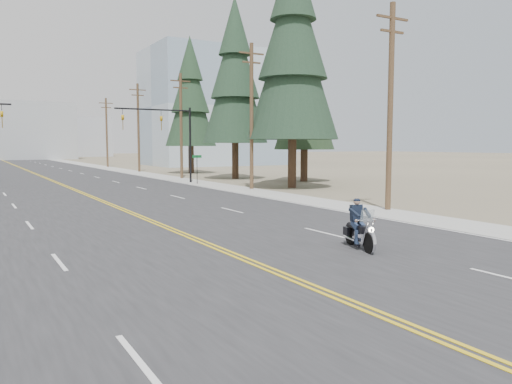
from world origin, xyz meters
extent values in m
plane|color=#776D56|center=(0.00, 0.00, 0.00)|extent=(400.00, 400.00, 0.00)
cube|color=#303033|center=(0.00, 70.00, 0.01)|extent=(20.00, 200.00, 0.01)
cube|color=#A5A5A0|center=(11.50, 70.00, 0.01)|extent=(3.00, 200.00, 0.01)
imported|color=#BF8C0C|center=(-4.70, 32.00, 6.05)|extent=(0.21, 0.26, 1.30)
cylinder|color=black|center=(11.00, 32.00, 3.50)|extent=(0.20, 0.20, 7.00)
cylinder|color=black|center=(7.50, 32.00, 6.70)|extent=(7.00, 0.14, 0.14)
imported|color=#BF8C0C|center=(8.20, 32.00, 6.05)|extent=(0.21, 0.26, 1.30)
imported|color=#BF8C0C|center=(4.70, 32.00, 6.05)|extent=(0.21, 0.26, 1.30)
cylinder|color=black|center=(10.80, 30.00, 1.30)|extent=(0.06, 0.06, 2.60)
cube|color=#0C5926|center=(10.80, 30.00, 2.50)|extent=(0.90, 0.03, 0.25)
cylinder|color=brown|center=(12.50, 8.00, 5.50)|extent=(0.30, 0.30, 11.00)
cube|color=brown|center=(12.50, 8.00, 10.20)|extent=(2.20, 0.12, 0.12)
cube|color=brown|center=(12.50, 8.00, 9.50)|extent=(1.60, 0.12, 0.12)
cylinder|color=brown|center=(12.50, 23.00, 5.75)|extent=(0.30, 0.30, 11.50)
cube|color=brown|center=(12.50, 23.00, 10.70)|extent=(2.20, 0.12, 0.12)
cube|color=brown|center=(12.50, 23.00, 10.00)|extent=(1.60, 0.12, 0.12)
cylinder|color=brown|center=(12.50, 38.00, 5.50)|extent=(0.30, 0.30, 11.00)
cube|color=brown|center=(12.50, 38.00, 10.20)|extent=(2.20, 0.12, 0.12)
cube|color=brown|center=(12.50, 38.00, 9.50)|extent=(1.60, 0.12, 0.12)
cylinder|color=brown|center=(12.50, 53.00, 5.75)|extent=(0.30, 0.30, 11.50)
cube|color=brown|center=(12.50, 53.00, 10.70)|extent=(2.20, 0.12, 0.12)
cube|color=brown|center=(12.50, 53.00, 10.00)|extent=(1.60, 0.12, 0.12)
cylinder|color=brown|center=(12.50, 70.00, 5.50)|extent=(0.30, 0.30, 11.00)
cube|color=brown|center=(12.50, 70.00, 10.20)|extent=(2.20, 0.12, 0.12)
cube|color=brown|center=(12.50, 70.00, 9.50)|extent=(1.60, 0.12, 0.12)
cube|color=#9EB5CC|center=(32.00, 70.00, 10.00)|extent=(24.00, 16.00, 20.00)
cube|color=#ADB2B7|center=(8.00, 125.00, 7.00)|extent=(18.00, 14.00, 14.00)
cube|color=#B7BCC6|center=(40.00, 110.00, 9.00)|extent=(16.00, 12.00, 18.00)
cube|color=#B7BCC6|center=(25.00, 150.00, 6.00)|extent=(14.00, 14.00, 12.00)
cylinder|color=#382619|center=(16.04, 22.45, 2.00)|extent=(0.78, 0.78, 3.99)
cone|color=black|center=(16.04, 22.45, 9.98)|extent=(7.54, 7.54, 11.98)
cone|color=black|center=(16.04, 22.45, 13.37)|extent=(5.66, 5.66, 8.98)
cylinder|color=#382619|center=(21.17, 27.89, 1.56)|extent=(0.68, 0.68, 3.11)
cone|color=black|center=(21.17, 27.89, 7.79)|extent=(5.84, 5.84, 9.34)
cone|color=black|center=(21.17, 27.89, 10.43)|extent=(4.38, 4.38, 7.01)
cone|color=black|center=(21.17, 27.89, 13.08)|extent=(2.92, 2.92, 4.98)
cylinder|color=#382619|center=(17.23, 34.75, 1.88)|extent=(0.66, 0.66, 3.76)
cone|color=#19321E|center=(17.23, 34.75, 9.39)|extent=(6.76, 6.76, 11.27)
cone|color=#19321E|center=(17.23, 34.75, 12.59)|extent=(5.07, 5.07, 8.45)
cone|color=#19321E|center=(17.23, 34.75, 15.78)|extent=(3.38, 3.38, 6.01)
cylinder|color=#382619|center=(17.33, 46.90, 1.70)|extent=(0.79, 0.79, 3.41)
cone|color=#19321C|center=(17.33, 46.90, 8.51)|extent=(6.36, 6.36, 10.22)
cone|color=#19321C|center=(17.33, 46.90, 11.41)|extent=(4.77, 4.77, 7.66)
cone|color=#19321C|center=(17.33, 46.90, 14.30)|extent=(3.18, 3.18, 5.45)
camera|label=1|loc=(-7.28, -11.69, 3.53)|focal=35.00mm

